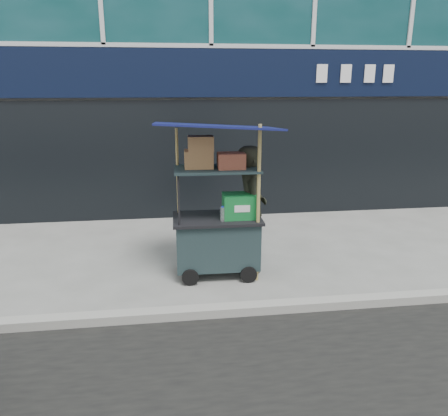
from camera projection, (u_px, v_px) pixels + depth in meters
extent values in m
plane|color=slate|center=(244.00, 305.00, 5.56)|extent=(80.00, 80.00, 0.00)
cube|color=gray|center=(247.00, 309.00, 5.36)|extent=(80.00, 0.18, 0.12)
cube|color=black|center=(212.00, 73.00, 8.43)|extent=(15.68, 0.06, 0.90)
cube|color=black|center=(212.00, 160.00, 8.94)|extent=(15.68, 0.04, 2.40)
cube|color=black|center=(217.00, 242.00, 6.37)|extent=(1.19, 0.71, 0.69)
cylinder|color=black|center=(190.00, 278.00, 6.08)|extent=(0.24, 0.05, 0.24)
cylinder|color=black|center=(249.00, 275.00, 6.17)|extent=(0.24, 0.05, 0.24)
cube|color=black|center=(217.00, 218.00, 6.27)|extent=(1.27, 0.79, 0.04)
cylinder|color=black|center=(179.00, 201.00, 5.83)|extent=(0.03, 0.03, 0.74)
cylinder|color=black|center=(258.00, 199.00, 5.95)|extent=(0.03, 0.03, 0.74)
cylinder|color=black|center=(178.00, 191.00, 6.39)|extent=(0.03, 0.03, 0.74)
cylinder|color=black|center=(251.00, 189.00, 6.51)|extent=(0.03, 0.03, 0.74)
cube|color=black|center=(217.00, 169.00, 6.07)|extent=(1.19, 0.71, 0.03)
cylinder|color=olive|center=(258.00, 206.00, 5.97)|extent=(0.05, 0.05, 2.21)
cylinder|color=olive|center=(178.00, 201.00, 6.43)|extent=(0.04, 0.04, 2.12)
cube|color=#0D1048|center=(217.00, 126.00, 5.90)|extent=(1.69, 1.21, 0.19)
cube|color=#10692C|center=(240.00, 206.00, 6.20)|extent=(0.50, 0.35, 0.34)
cylinder|color=silver|center=(223.00, 214.00, 6.05)|extent=(0.07, 0.07, 0.20)
cylinder|color=#1635AC|center=(223.00, 207.00, 6.02)|extent=(0.03, 0.03, 0.02)
cube|color=brown|center=(199.00, 159.00, 6.05)|extent=(0.40, 0.30, 0.25)
cube|color=#976241|center=(231.00, 161.00, 6.01)|extent=(0.38, 0.28, 0.22)
cube|color=brown|center=(201.00, 143.00, 5.97)|extent=(0.35, 0.26, 0.20)
imported|color=black|center=(251.00, 209.00, 6.42)|extent=(0.47, 0.70, 1.88)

